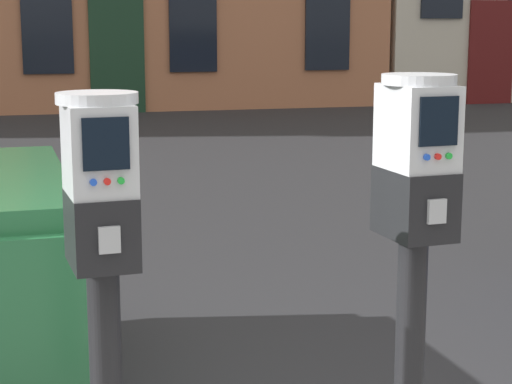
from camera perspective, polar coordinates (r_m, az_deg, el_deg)
The scene contains 2 objects.
parking_meter_near_kerb at distance 2.44m, azimuth -9.85°, elevation -3.29°, with size 0.23×0.26×1.31m.
parking_meter_twin_adjacent at distance 2.66m, azimuth 10.11°, elevation -1.57°, with size 0.23×0.26×1.35m.
Camera 1 is at (-0.35, -2.48, 1.63)m, focal length 62.46 mm.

